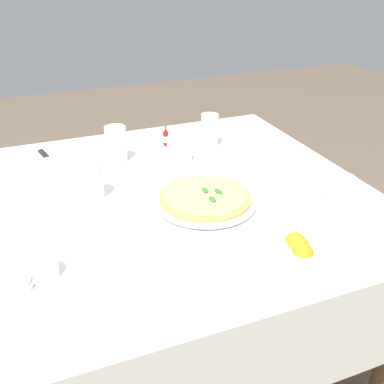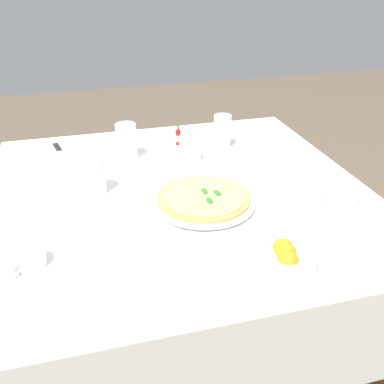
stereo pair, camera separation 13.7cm
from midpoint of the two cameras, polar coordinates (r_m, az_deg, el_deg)
ground_plane at (r=1.88m, az=1.09°, el=-20.11°), size 8.00×8.00×0.00m
dining_table at (r=1.48m, az=1.30°, el=-4.24°), size 1.17×1.17×0.73m
pizza_plate at (r=1.34m, az=4.43°, el=-1.29°), size 0.30×0.30×0.02m
pizza at (r=1.34m, az=4.46°, el=-0.77°), size 0.27×0.27×0.02m
coffee_cup_back_corner at (r=1.13m, az=-16.52°, el=-8.11°), size 0.13×0.13×0.06m
coffee_cup_far_left at (r=1.62m, az=2.20°, el=4.74°), size 0.13×0.13×0.06m
coffee_cup_right_edge at (r=1.43m, az=21.38°, el=-0.49°), size 0.13×0.13×0.07m
water_glass_far_right at (r=1.65m, az=-5.86°, el=6.06°), size 0.07×0.07×0.13m
water_glass_center_back at (r=1.41m, az=-9.53°, el=1.79°), size 0.07×0.07×0.12m
water_glass_left_edge at (r=1.74m, az=6.08°, el=7.33°), size 0.07×0.07×0.12m
napkin_folded at (r=1.69m, az=-13.92°, el=4.39°), size 0.23×0.16×0.02m
dinner_knife at (r=1.69m, az=-13.95°, el=4.79°), size 0.19×0.06×0.01m
citrus_bowl at (r=1.12m, az=15.08°, el=-8.06°), size 0.15×0.15×0.06m
hot_sauce_bottle at (r=1.76m, az=0.52°, el=6.96°), size 0.02×0.02×0.08m
salt_shaker at (r=1.74m, az=1.09°, el=6.39°), size 0.03×0.03×0.06m
pepper_shaker at (r=1.78m, az=-0.04°, el=6.97°), size 0.03×0.03×0.06m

